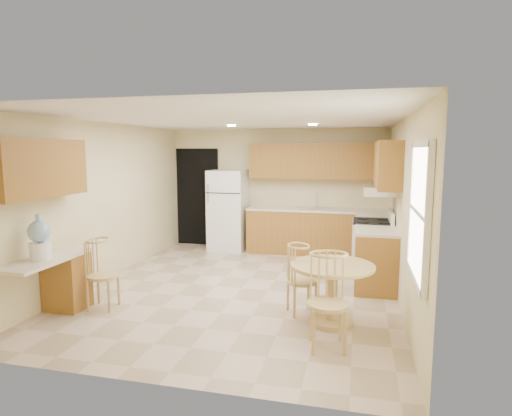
% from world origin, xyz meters
% --- Properties ---
extents(floor, '(5.50, 5.50, 0.00)m').
position_xyz_m(floor, '(0.00, 0.00, 0.00)').
color(floor, tan).
rests_on(floor, ground).
extents(ceiling, '(4.50, 5.50, 0.02)m').
position_xyz_m(ceiling, '(0.00, 0.00, 2.50)').
color(ceiling, white).
rests_on(ceiling, wall_back).
extents(wall_back, '(4.50, 0.02, 2.50)m').
position_xyz_m(wall_back, '(0.00, 2.75, 1.25)').
color(wall_back, beige).
rests_on(wall_back, floor).
extents(wall_front, '(4.50, 0.02, 2.50)m').
position_xyz_m(wall_front, '(0.00, -2.75, 1.25)').
color(wall_front, beige).
rests_on(wall_front, floor).
extents(wall_left, '(0.02, 5.50, 2.50)m').
position_xyz_m(wall_left, '(-2.25, 0.00, 1.25)').
color(wall_left, beige).
rests_on(wall_left, floor).
extents(wall_right, '(0.02, 5.50, 2.50)m').
position_xyz_m(wall_right, '(2.25, 0.00, 1.25)').
color(wall_right, beige).
rests_on(wall_right, floor).
extents(doorway, '(0.90, 0.02, 2.10)m').
position_xyz_m(doorway, '(-1.75, 2.73, 1.05)').
color(doorway, black).
rests_on(doorway, floor).
extents(base_cab_back, '(2.75, 0.60, 0.87)m').
position_xyz_m(base_cab_back, '(0.88, 2.45, 0.43)').
color(base_cab_back, olive).
rests_on(base_cab_back, floor).
extents(counter_back, '(2.75, 0.63, 0.04)m').
position_xyz_m(counter_back, '(0.88, 2.45, 0.89)').
color(counter_back, beige).
rests_on(counter_back, base_cab_back).
extents(base_cab_right_a, '(0.60, 0.59, 0.87)m').
position_xyz_m(base_cab_right_a, '(1.95, 1.85, 0.43)').
color(base_cab_right_a, olive).
rests_on(base_cab_right_a, floor).
extents(counter_right_a, '(0.63, 0.59, 0.04)m').
position_xyz_m(counter_right_a, '(1.95, 1.85, 0.89)').
color(counter_right_a, beige).
rests_on(counter_right_a, base_cab_right_a).
extents(base_cab_right_b, '(0.60, 0.80, 0.87)m').
position_xyz_m(base_cab_right_b, '(1.95, 0.40, 0.43)').
color(base_cab_right_b, olive).
rests_on(base_cab_right_b, floor).
extents(counter_right_b, '(0.63, 0.80, 0.04)m').
position_xyz_m(counter_right_b, '(1.95, 0.40, 0.89)').
color(counter_right_b, beige).
rests_on(counter_right_b, base_cab_right_b).
extents(upper_cab_back, '(2.75, 0.33, 0.70)m').
position_xyz_m(upper_cab_back, '(0.88, 2.58, 1.85)').
color(upper_cab_back, olive).
rests_on(upper_cab_back, wall_back).
extents(upper_cab_right, '(0.33, 2.42, 0.70)m').
position_xyz_m(upper_cab_right, '(2.08, 1.21, 1.85)').
color(upper_cab_right, olive).
rests_on(upper_cab_right, wall_right).
extents(upper_cab_left, '(0.33, 1.40, 0.70)m').
position_xyz_m(upper_cab_left, '(-2.08, -1.60, 1.85)').
color(upper_cab_left, olive).
rests_on(upper_cab_left, wall_left).
extents(sink, '(0.78, 0.44, 0.01)m').
position_xyz_m(sink, '(0.85, 2.45, 0.91)').
color(sink, silver).
rests_on(sink, counter_back).
extents(range_hood, '(0.50, 0.76, 0.14)m').
position_xyz_m(range_hood, '(2.00, 1.18, 1.42)').
color(range_hood, silver).
rests_on(range_hood, upper_cab_right).
extents(desk_pedestal, '(0.48, 0.42, 0.72)m').
position_xyz_m(desk_pedestal, '(-2.00, -1.32, 0.36)').
color(desk_pedestal, olive).
rests_on(desk_pedestal, floor).
extents(desk_top, '(0.50, 1.20, 0.04)m').
position_xyz_m(desk_top, '(-2.00, -1.70, 0.75)').
color(desk_top, beige).
rests_on(desk_top, desk_pedestal).
extents(window, '(0.06, 1.12, 1.30)m').
position_xyz_m(window, '(2.23, -1.85, 1.50)').
color(window, white).
rests_on(window, wall_right).
extents(can_light_a, '(0.14, 0.14, 0.02)m').
position_xyz_m(can_light_a, '(-0.50, 1.20, 2.48)').
color(can_light_a, white).
rests_on(can_light_a, ceiling).
extents(can_light_b, '(0.14, 0.14, 0.02)m').
position_xyz_m(can_light_b, '(0.90, 1.20, 2.48)').
color(can_light_b, white).
rests_on(can_light_b, ceiling).
extents(refrigerator, '(0.73, 0.71, 1.66)m').
position_xyz_m(refrigerator, '(-0.95, 2.40, 0.83)').
color(refrigerator, white).
rests_on(refrigerator, floor).
extents(stove, '(0.65, 0.76, 1.09)m').
position_xyz_m(stove, '(1.92, 1.18, 0.47)').
color(stove, white).
rests_on(stove, floor).
extents(dining_table, '(0.99, 0.99, 0.73)m').
position_xyz_m(dining_table, '(1.40, -1.02, 0.48)').
color(dining_table, tan).
rests_on(dining_table, floor).
extents(chair_table_a, '(0.39, 0.50, 0.88)m').
position_xyz_m(chair_table_a, '(1.01, -0.86, 0.54)').
color(chair_table_a, tan).
rests_on(chair_table_a, floor).
extents(chair_table_b, '(0.44, 0.45, 1.00)m').
position_xyz_m(chair_table_b, '(1.40, -1.77, 0.61)').
color(chair_table_b, tan).
rests_on(chair_table_b, floor).
extents(chair_desk, '(0.40, 0.52, 0.91)m').
position_xyz_m(chair_desk, '(-1.55, -1.29, 0.56)').
color(chair_desk, tan).
rests_on(chair_desk, floor).
extents(water_crock, '(0.26, 0.26, 0.55)m').
position_xyz_m(water_crock, '(-2.00, -1.75, 1.02)').
color(water_crock, white).
rests_on(water_crock, desk_top).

